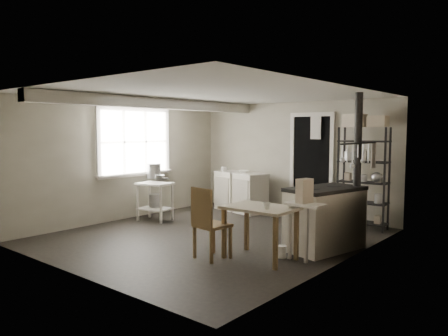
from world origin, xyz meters
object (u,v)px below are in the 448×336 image
Objects in this scene: stockpot at (154,171)px; flour_sack at (352,215)px; stove at (325,220)px; work_table at (260,231)px; chair at (212,223)px; base_cabinets at (241,190)px; shelf_rack at (363,175)px; prep_table at (155,200)px.

stockpot reaches higher than flour_sack.
work_table is (-0.45, -0.99, -0.06)m from stove.
flour_sack is (0.17, 2.58, -0.14)m from work_table.
work_table is (3.15, -0.88, -0.56)m from stockpot.
flour_sack is at bearing 112.49° from stove.
stove is 2.25× the size of flour_sack.
flour_sack is (3.32, 1.69, -0.70)m from stockpot.
stockpot is 0.30× the size of chair.
stockpot is at bearing 164.35° from work_table.
chair is (-0.51, -0.38, 0.10)m from work_table.
stockpot reaches higher than stove.
stove is at bearing 1.77° from stockpot.
chair reaches higher than base_cabinets.
stove is 1.09m from work_table.
stove is at bearing -89.82° from shelf_rack.
shelf_rack reaches higher than base_cabinets.
stove is 1.18× the size of chair.
stockpot is at bearing 145.09° from prep_table.
chair is 1.90× the size of flour_sack.
work_table is at bearing -14.60° from prep_table.
prep_table is at bearing -97.43° from base_cabinets.
flour_sack is at bearing -159.32° from shelf_rack.
work_table is at bearing -100.96° from shelf_rack.
flour_sack is at bearing 27.05° from stockpot.
prep_table is 3.11m from work_table.
stove is 1.62m from flour_sack.
flour_sack is at bearing 86.27° from work_table.
base_cabinets reaches higher than prep_table.
base_cabinets reaches higher than work_table.
shelf_rack reaches higher than chair.
stockpot is (-0.14, 0.10, 0.54)m from prep_table.
base_cabinets is (0.66, 1.84, 0.06)m from prep_table.
stockpot is 3.79m from flour_sack.
shelf_rack is 1.74m from stove.
prep_table is 0.74× the size of chair.
prep_table is at bearing -163.98° from stove.
base_cabinets is at bearing 179.02° from flour_sack.
base_cabinets is 2.53m from flour_sack.
stockpot is 0.16× the size of shelf_rack.
stockpot is at bearing 161.18° from chair.
flour_sack is (-0.28, 1.58, -0.20)m from stove.
base_cabinets is at bearing 65.27° from stockpot.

